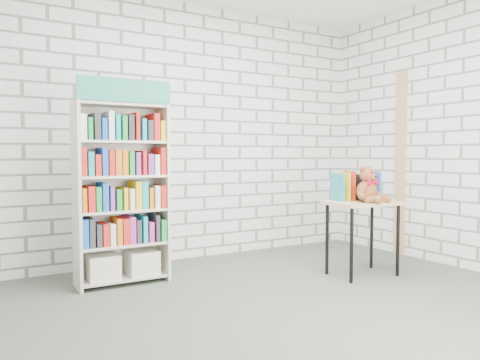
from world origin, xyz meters
TOP-DOWN VIEW (x-y plane):
  - ground at (0.00, 0.00)m, footprint 4.50×4.50m
  - room_shell at (0.00, 0.00)m, footprint 4.52×4.02m
  - bookshelf at (-0.90, 1.36)m, footprint 0.80×0.31m
  - display_table at (1.17, 0.48)m, footprint 0.69×0.50m
  - table_books at (1.17, 0.59)m, footprint 0.47×0.23m
  - teddy_bear at (1.14, 0.38)m, footprint 0.31×0.30m
  - door_trim at (2.23, 0.95)m, footprint 0.05×0.12m

SIDE VIEW (x-z plane):
  - ground at x=0.00m, z-range 0.00..0.00m
  - display_table at x=1.17m, z-range 0.26..0.97m
  - bookshelf at x=-0.90m, z-range -0.08..1.72m
  - teddy_bear at x=1.14m, z-range 0.68..1.02m
  - table_books at x=1.17m, z-range 0.71..0.99m
  - door_trim at x=2.23m, z-range 0.00..2.10m
  - room_shell at x=0.00m, z-range 0.38..3.19m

